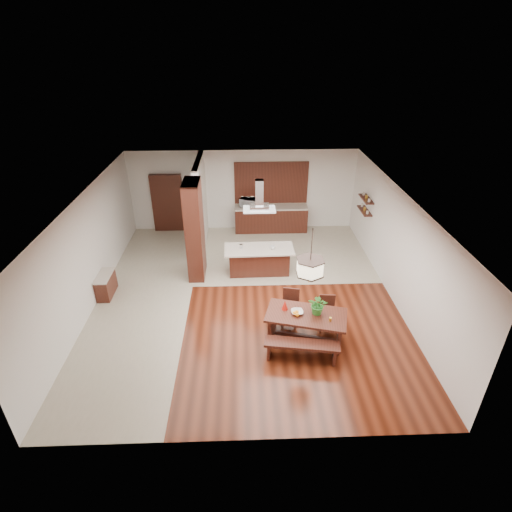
{
  "coord_description": "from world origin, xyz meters",
  "views": [
    {
      "loc": [
        -0.04,
        -9.13,
        6.28
      ],
      "look_at": [
        0.3,
        0.0,
        1.25
      ],
      "focal_mm": 28.0,
      "sensor_mm": 36.0,
      "label": 1
    }
  ],
  "objects_px": {
    "dining_chair_right": "(327,314)",
    "fruit_bowl": "(297,312)",
    "hallway_console": "(106,285)",
    "microwave": "(249,203)",
    "range_hood": "(259,195)",
    "dining_chair_left": "(290,308)",
    "foliage_plant": "(318,305)",
    "kitchen_island": "(259,260)",
    "pendant_lantern": "(311,257)",
    "dining_bench": "(301,351)",
    "dining_table": "(306,321)",
    "island_cup": "(273,248)"
  },
  "relations": [
    {
      "from": "dining_chair_right",
      "to": "fruit_bowl",
      "type": "xyz_separation_m",
      "value": [
        -0.79,
        -0.37,
        0.35
      ]
    },
    {
      "from": "hallway_console",
      "to": "microwave",
      "type": "distance_m",
      "value": 5.71
    },
    {
      "from": "range_hood",
      "to": "dining_chair_left",
      "type": "bearing_deg",
      "value": -75.31
    },
    {
      "from": "fruit_bowl",
      "to": "range_hood",
      "type": "xyz_separation_m",
      "value": [
        -0.73,
        3.09,
        1.68
      ]
    },
    {
      "from": "dining_chair_left",
      "to": "microwave",
      "type": "distance_m",
      "value": 5.54
    },
    {
      "from": "dining_chair_left",
      "to": "foliage_plant",
      "type": "height_order",
      "value": "foliage_plant"
    },
    {
      "from": "kitchen_island",
      "to": "pendant_lantern",
      "type": "bearing_deg",
      "value": -74.52
    },
    {
      "from": "kitchen_island",
      "to": "range_hood",
      "type": "distance_m",
      "value": 2.04
    },
    {
      "from": "dining_bench",
      "to": "kitchen_island",
      "type": "relative_size",
      "value": 0.8
    },
    {
      "from": "dining_bench",
      "to": "fruit_bowl",
      "type": "xyz_separation_m",
      "value": [
        -0.04,
        0.67,
        0.56
      ]
    },
    {
      "from": "dining_table",
      "to": "kitchen_island",
      "type": "xyz_separation_m",
      "value": [
        -0.94,
        3.12,
        -0.12
      ]
    },
    {
      "from": "pendant_lantern",
      "to": "microwave",
      "type": "bearing_deg",
      "value": 101.05
    },
    {
      "from": "hallway_console",
      "to": "pendant_lantern",
      "type": "bearing_deg",
      "value": -21.85
    },
    {
      "from": "dining_table",
      "to": "dining_chair_left",
      "type": "bearing_deg",
      "value": 114.14
    },
    {
      "from": "foliage_plant",
      "to": "island_cup",
      "type": "bearing_deg",
      "value": 105.01
    },
    {
      "from": "dining_chair_left",
      "to": "microwave",
      "type": "height_order",
      "value": "microwave"
    },
    {
      "from": "dining_table",
      "to": "pendant_lantern",
      "type": "xyz_separation_m",
      "value": [
        0.0,
        -0.0,
        1.69
      ]
    },
    {
      "from": "dining_table",
      "to": "microwave",
      "type": "bearing_deg",
      "value": 101.05
    },
    {
      "from": "pendant_lantern",
      "to": "dining_table",
      "type": "bearing_deg",
      "value": 135.0
    },
    {
      "from": "range_hood",
      "to": "pendant_lantern",
      "type": "bearing_deg",
      "value": -73.25
    },
    {
      "from": "dining_chair_left",
      "to": "pendant_lantern",
      "type": "distance_m",
      "value": 1.92
    },
    {
      "from": "foliage_plant",
      "to": "fruit_bowl",
      "type": "distance_m",
      "value": 0.51
    },
    {
      "from": "dining_chair_right",
      "to": "kitchen_island",
      "type": "xyz_separation_m",
      "value": [
        -1.52,
        2.71,
        -0.0
      ]
    },
    {
      "from": "hallway_console",
      "to": "kitchen_island",
      "type": "xyz_separation_m",
      "value": [
        4.25,
        1.04,
        0.11
      ]
    },
    {
      "from": "dining_chair_left",
      "to": "kitchen_island",
      "type": "bearing_deg",
      "value": 117.45
    },
    {
      "from": "foliage_plant",
      "to": "fruit_bowl",
      "type": "bearing_deg",
      "value": 176.71
    },
    {
      "from": "dining_table",
      "to": "pendant_lantern",
      "type": "distance_m",
      "value": 1.69
    },
    {
      "from": "fruit_bowl",
      "to": "foliage_plant",
      "type": "bearing_deg",
      "value": -3.29
    },
    {
      "from": "dining_bench",
      "to": "range_hood",
      "type": "xyz_separation_m",
      "value": [
        -0.77,
        3.76,
        2.23
      ]
    },
    {
      "from": "foliage_plant",
      "to": "range_hood",
      "type": "distance_m",
      "value": 3.65
    },
    {
      "from": "hallway_console",
      "to": "pendant_lantern",
      "type": "relative_size",
      "value": 0.67
    },
    {
      "from": "pendant_lantern",
      "to": "range_hood",
      "type": "bearing_deg",
      "value": 106.75
    },
    {
      "from": "kitchen_island",
      "to": "range_hood",
      "type": "relative_size",
      "value": 2.27
    },
    {
      "from": "kitchen_island",
      "to": "range_hood",
      "type": "xyz_separation_m",
      "value": [
        0.0,
        0.0,
        2.04
      ]
    },
    {
      "from": "fruit_bowl",
      "to": "kitchen_island",
      "type": "xyz_separation_m",
      "value": [
        -0.73,
        3.08,
        -0.36
      ]
    },
    {
      "from": "fruit_bowl",
      "to": "kitchen_island",
      "type": "bearing_deg",
      "value": 103.37
    },
    {
      "from": "hallway_console",
      "to": "dining_chair_left",
      "type": "xyz_separation_m",
      "value": [
        4.9,
        -1.43,
        0.14
      ]
    },
    {
      "from": "fruit_bowl",
      "to": "kitchen_island",
      "type": "height_order",
      "value": "kitchen_island"
    },
    {
      "from": "kitchen_island",
      "to": "foliage_plant",
      "type": "bearing_deg",
      "value": -70.21
    },
    {
      "from": "dining_bench",
      "to": "foliage_plant",
      "type": "xyz_separation_m",
      "value": [
        0.43,
        0.65,
        0.76
      ]
    },
    {
      "from": "fruit_bowl",
      "to": "microwave",
      "type": "height_order",
      "value": "microwave"
    },
    {
      "from": "dining_chair_left",
      "to": "range_hood",
      "type": "height_order",
      "value": "range_hood"
    },
    {
      "from": "foliage_plant",
      "to": "fruit_bowl",
      "type": "xyz_separation_m",
      "value": [
        -0.47,
        0.03,
        -0.21
      ]
    },
    {
      "from": "hallway_console",
      "to": "foliage_plant",
      "type": "xyz_separation_m",
      "value": [
        5.44,
        -2.06,
        0.68
      ]
    },
    {
      "from": "dining_bench",
      "to": "island_cup",
      "type": "relative_size",
      "value": 12.49
    },
    {
      "from": "foliage_plant",
      "to": "kitchen_island",
      "type": "bearing_deg",
      "value": 111.08
    },
    {
      "from": "dining_chair_right",
      "to": "dining_table",
      "type": "bearing_deg",
      "value": -139.92
    },
    {
      "from": "dining_chair_right",
      "to": "range_hood",
      "type": "height_order",
      "value": "range_hood"
    },
    {
      "from": "island_cup",
      "to": "dining_bench",
      "type": "bearing_deg",
      "value": -84.05
    },
    {
      "from": "dining_bench",
      "to": "island_cup",
      "type": "xyz_separation_m",
      "value": [
        -0.38,
        3.66,
        0.66
      ]
    }
  ]
}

